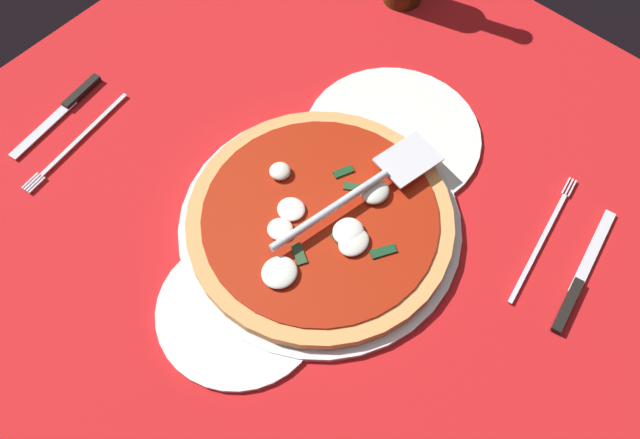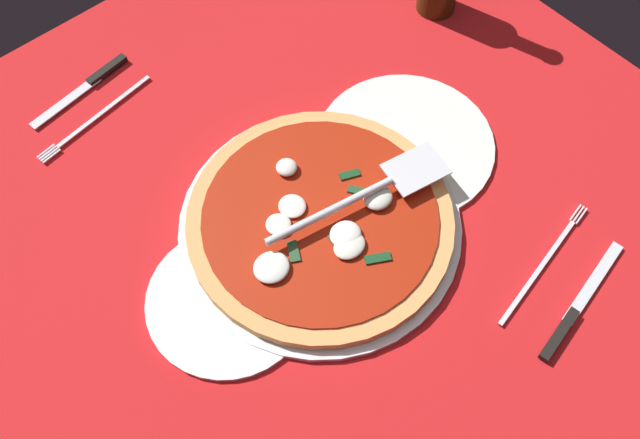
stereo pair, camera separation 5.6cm
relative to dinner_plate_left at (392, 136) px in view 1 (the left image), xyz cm
name	(u,v)px [view 1 (the left image)]	position (x,y,z in cm)	size (l,w,h in cm)	color
ground_plane	(318,217)	(16.23, 0.53, -1.00)	(105.24, 105.24, 0.80)	red
checker_pattern	(318,215)	(16.23, 0.53, -0.55)	(105.24, 105.24, 0.10)	silver
pizza_pan	(320,226)	(17.56, 1.98, 0.08)	(36.67, 36.67, 1.17)	silver
dinner_plate_left	(392,136)	(0.00, 0.00, 0.00)	(24.80, 24.80, 1.00)	white
dinner_plate_right	(239,310)	(32.92, 2.48, 0.00)	(20.31, 20.31, 1.00)	silver
pizza	(320,220)	(17.62, 2.04, 1.65)	(34.37, 34.37, 3.27)	#E29C57
pizza_server	(364,188)	(11.53, 4.09, 4.29)	(25.94, 8.26, 1.00)	silver
place_setting_near	(71,125)	(28.69, -35.47, -0.15)	(21.16, 14.66, 1.40)	white
place_setting_far	(561,261)	(1.01, 28.21, -0.14)	(20.98, 16.34, 1.40)	white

